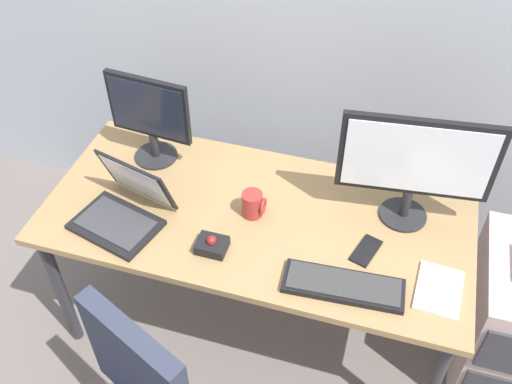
# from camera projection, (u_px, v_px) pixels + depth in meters

# --- Properties ---
(ground_plane) EXTENTS (8.00, 8.00, 0.00)m
(ground_plane) POSITION_uv_depth(u_px,v_px,m) (256.00, 319.00, 2.69)
(ground_plane) COLOR slate
(desk) EXTENTS (1.64, 0.75, 0.71)m
(desk) POSITION_uv_depth(u_px,v_px,m) (256.00, 227.00, 2.24)
(desk) COLOR #9F7D4F
(desk) RESTS_ON ground
(monitor_main) EXTENTS (0.55, 0.18, 0.46)m
(monitor_main) POSITION_uv_depth(u_px,v_px,m) (416.00, 163.00, 2.00)
(monitor_main) COLOR #262628
(monitor_main) RESTS_ON desk
(monitor_side) EXTENTS (0.35, 0.18, 0.39)m
(monitor_side) POSITION_uv_depth(u_px,v_px,m) (150.00, 116.00, 2.29)
(monitor_side) COLOR #262628
(monitor_side) RESTS_ON desk
(keyboard) EXTENTS (0.42, 0.16, 0.03)m
(keyboard) POSITION_uv_depth(u_px,v_px,m) (343.00, 285.00, 1.94)
(keyboard) COLOR black
(keyboard) RESTS_ON desk
(laptop) EXTENTS (0.37, 0.36, 0.23)m
(laptop) POSITION_uv_depth(u_px,v_px,m) (124.00, 208.00, 2.15)
(laptop) COLOR black
(laptop) RESTS_ON desk
(trackball_mouse) EXTENTS (0.11, 0.09, 0.07)m
(trackball_mouse) POSITION_uv_depth(u_px,v_px,m) (212.00, 245.00, 2.05)
(trackball_mouse) COLOR black
(trackball_mouse) RESTS_ON desk
(coffee_mug) EXTENTS (0.09, 0.08, 0.10)m
(coffee_mug) POSITION_uv_depth(u_px,v_px,m) (253.00, 205.00, 2.16)
(coffee_mug) COLOR #A22F2A
(coffee_mug) RESTS_ON desk
(paper_notepad) EXTENTS (0.16, 0.22, 0.01)m
(paper_notepad) POSITION_uv_depth(u_px,v_px,m) (439.00, 290.00, 1.93)
(paper_notepad) COLOR white
(paper_notepad) RESTS_ON desk
(cell_phone) EXTENTS (0.11, 0.16, 0.01)m
(cell_phone) POSITION_uv_depth(u_px,v_px,m) (366.00, 251.00, 2.06)
(cell_phone) COLOR black
(cell_phone) RESTS_ON desk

